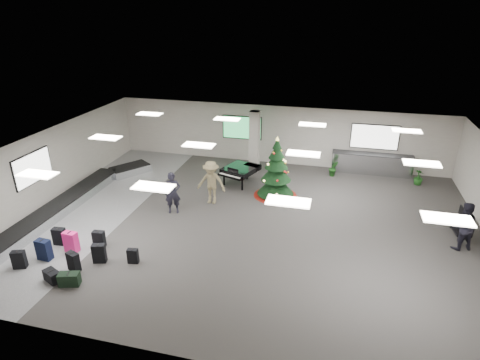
% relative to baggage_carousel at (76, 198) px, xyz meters
% --- Properties ---
extents(ground, '(18.00, 18.00, 0.00)m').
position_rel_baggage_carousel_xyz_m(ground, '(7.84, 0.08, -0.21)').
color(ground, '#3A3735').
rests_on(ground, ground).
extents(room_envelope, '(18.02, 14.02, 3.21)m').
position_rel_baggage_carousel_xyz_m(room_envelope, '(7.46, 0.75, 2.12)').
color(room_envelope, '#B7B1A8').
rests_on(room_envelope, ground).
extents(baggage_carousel, '(2.28, 9.71, 0.43)m').
position_rel_baggage_carousel_xyz_m(baggage_carousel, '(0.00, 0.00, 0.00)').
color(baggage_carousel, silver).
rests_on(baggage_carousel, ground).
extents(service_counter, '(4.05, 0.65, 1.08)m').
position_rel_baggage_carousel_xyz_m(service_counter, '(12.84, 6.73, 0.33)').
color(service_counter, silver).
rests_on(service_counter, ground).
extents(suitcase_0, '(0.48, 0.36, 0.68)m').
position_rel_baggage_carousel_xyz_m(suitcase_0, '(2.95, -4.40, 0.12)').
color(suitcase_0, black).
rests_on(suitcase_0, ground).
extents(suitcase_1, '(0.49, 0.34, 0.70)m').
position_rel_baggage_carousel_xyz_m(suitcase_1, '(3.51, -3.77, 0.13)').
color(suitcase_1, black).
rests_on(suitcase_1, ground).
extents(pink_suitcase, '(0.51, 0.31, 0.78)m').
position_rel_baggage_carousel_xyz_m(pink_suitcase, '(2.19, -3.43, 0.17)').
color(pink_suitcase, '#FF217F').
rests_on(pink_suitcase, ground).
extents(suitcase_3, '(0.44, 0.27, 0.65)m').
position_rel_baggage_carousel_xyz_m(suitcase_3, '(2.97, -2.92, 0.10)').
color(suitcase_3, black).
rests_on(suitcase_3, ground).
extents(navy_suitcase, '(0.50, 0.31, 0.77)m').
position_rel_baggage_carousel_xyz_m(navy_suitcase, '(1.59, -4.09, 0.16)').
color(navy_suitcase, black).
rests_on(navy_suitcase, ground).
extents(suitcase_5, '(0.48, 0.36, 0.65)m').
position_rel_baggage_carousel_xyz_m(suitcase_5, '(1.12, -4.72, 0.10)').
color(suitcase_5, black).
rests_on(suitcase_5, ground).
extents(green_duffel, '(0.69, 0.48, 0.44)m').
position_rel_baggage_carousel_xyz_m(green_duffel, '(3.28, -5.11, -0.00)').
color(green_duffel, black).
rests_on(green_duffel, ground).
extents(suitcase_7, '(0.39, 0.24, 0.54)m').
position_rel_baggage_carousel_xyz_m(suitcase_7, '(4.64, -3.53, 0.05)').
color(suitcase_7, black).
rests_on(suitcase_7, ground).
extents(suitcase_8, '(0.46, 0.30, 0.67)m').
position_rel_baggage_carousel_xyz_m(suitcase_8, '(1.48, -3.14, 0.11)').
color(suitcase_8, black).
rests_on(suitcase_8, ground).
extents(black_duffel, '(0.65, 0.53, 0.40)m').
position_rel_baggage_carousel_xyz_m(black_duffel, '(2.63, -5.08, -0.02)').
color(black_duffel, black).
rests_on(black_duffel, ground).
extents(christmas_tree, '(2.00, 2.00, 2.85)m').
position_rel_baggage_carousel_xyz_m(christmas_tree, '(8.45, 2.88, 0.76)').
color(christmas_tree, '#68090A').
rests_on(christmas_tree, ground).
extents(grand_piano, '(1.84, 2.10, 1.00)m').
position_rel_baggage_carousel_xyz_m(grand_piano, '(6.52, 3.78, 0.50)').
color(grand_piano, black).
rests_on(grand_piano, ground).
extents(bench, '(0.63, 1.58, 0.98)m').
position_rel_baggage_carousel_xyz_m(bench, '(15.80, 1.01, 0.34)').
color(bench, black).
rests_on(bench, ground).
extents(traveler_a, '(0.76, 0.63, 1.79)m').
position_rel_baggage_carousel_xyz_m(traveler_a, '(4.55, 0.20, 0.68)').
color(traveler_a, black).
rests_on(traveler_a, ground).
extents(traveler_b, '(1.28, 0.75, 1.96)m').
position_rel_baggage_carousel_xyz_m(traveler_b, '(5.83, 1.46, 0.77)').
color(traveler_b, '#847651').
rests_on(traveler_b, ground).
extents(traveler_bench, '(1.07, 0.96, 1.82)m').
position_rel_baggage_carousel_xyz_m(traveler_bench, '(15.58, 0.14, 0.70)').
color(traveler_bench, black).
rests_on(traveler_bench, ground).
extents(potted_plant_left, '(0.56, 0.51, 0.83)m').
position_rel_baggage_carousel_xyz_m(potted_plant_left, '(10.95, 5.91, 0.20)').
color(potted_plant_left, '#1A4516').
rests_on(potted_plant_left, ground).
extents(potted_plant_right, '(0.61, 0.61, 0.77)m').
position_rel_baggage_carousel_xyz_m(potted_plant_right, '(15.02, 5.82, 0.17)').
color(potted_plant_right, '#1A4516').
rests_on(potted_plant_right, ground).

